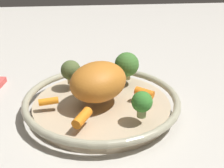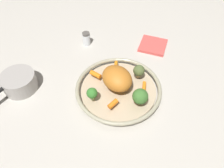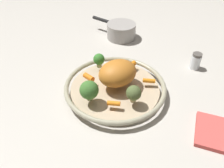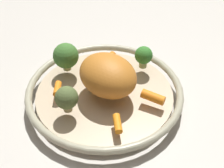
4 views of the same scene
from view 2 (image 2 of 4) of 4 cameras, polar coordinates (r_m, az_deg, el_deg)
The scene contains 13 objects.
ground_plane at distance 0.91m, azimuth 1.66°, elevation -2.30°, with size 2.21×2.21×0.00m, color #B7B2A8.
serving_bowl at distance 0.90m, azimuth 1.69°, elevation -1.44°, with size 0.35×0.35×0.04m.
roast_chicken_piece at distance 0.86m, azimuth 1.31°, elevation 1.49°, with size 0.13×0.11×0.08m, color #BC6D24.
baby_carrot_right at distance 0.82m, azimuth 0.24°, elevation -5.19°, with size 0.02×0.02×0.04m, color orange.
baby_carrot_left at distance 0.88m, azimuth 8.38°, elevation -0.56°, with size 0.01×0.01×0.04m, color orange.
baby_carrot_near_rim at distance 0.92m, azimuth -4.29°, elevation 2.50°, with size 0.02×0.02×0.05m, color orange.
baby_carrot_back at distance 0.96m, azimuth 1.04°, elevation 4.97°, with size 0.01×0.01×0.04m, color orange.
broccoli_floret_large at distance 0.82m, azimuth -5.22°, elevation -2.46°, with size 0.04×0.04×0.05m.
broccoli_floret_edge at distance 0.90m, azimuth 7.02°, elevation 3.44°, with size 0.05×0.05×0.06m.
broccoli_floret_small at distance 0.81m, azimuth 7.37°, elevation -3.25°, with size 0.06×0.06×0.07m.
salt_shaker at distance 1.13m, azimuth -6.69°, elevation 11.69°, with size 0.04×0.04×0.07m.
saucepan at distance 0.98m, azimuth -23.13°, elevation 0.46°, with size 0.16×0.23×0.07m.
dish_towel at distance 1.14m, azimuth 10.62°, elevation 9.86°, with size 0.13×0.13×0.01m, color #D14C47.
Camera 2 is at (-0.05, 0.56, 0.72)m, focal length 35.08 mm.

